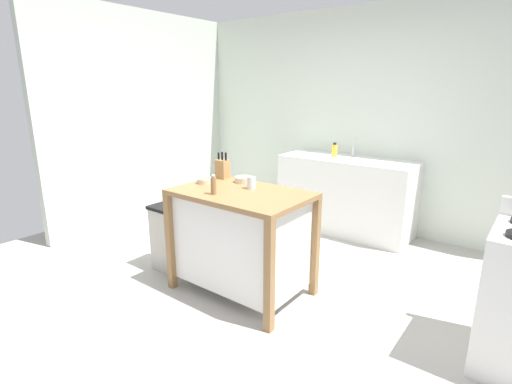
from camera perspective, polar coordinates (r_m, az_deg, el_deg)
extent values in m
plane|color=#ADA8A0|center=(3.37, 0.22, -14.84)|extent=(5.85, 5.85, 0.00)
cube|color=silver|center=(4.87, 16.33, 10.07)|extent=(4.85, 0.10, 2.60)
cube|color=beige|center=(5.24, -16.08, 10.42)|extent=(0.10, 2.80, 2.60)
cube|color=olive|center=(3.10, -2.25, -0.24)|extent=(1.09, 0.71, 0.04)
cube|color=silver|center=(3.22, -2.18, -6.97)|extent=(0.99, 0.61, 0.74)
cube|color=olive|center=(3.37, -12.56, -7.23)|extent=(0.06, 0.06, 0.84)
cube|color=olive|center=(2.73, 1.98, -12.50)|extent=(0.06, 0.06, 0.84)
cube|color=olive|center=(3.79, -5.09, -4.37)|extent=(0.06, 0.06, 0.84)
cube|color=olive|center=(3.23, 8.73, -8.11)|extent=(0.06, 0.06, 0.84)
cube|color=#AD7F4C|center=(3.53, -4.99, 3.41)|extent=(0.11, 0.09, 0.17)
cylinder|color=black|center=(3.54, -5.56, 5.33)|extent=(0.02, 0.02, 0.06)
cylinder|color=black|center=(3.51, -5.03, 5.34)|extent=(0.02, 0.02, 0.07)
cylinder|color=black|center=(3.48, -4.49, 5.26)|extent=(0.02, 0.02, 0.07)
cylinder|color=beige|center=(3.38, -7.50, 1.67)|extent=(0.14, 0.14, 0.04)
cylinder|color=gray|center=(3.37, -7.51, 1.96)|extent=(0.12, 0.12, 0.01)
cylinder|color=beige|center=(3.38, -1.85, 1.86)|extent=(0.15, 0.15, 0.05)
cylinder|color=gray|center=(3.37, -1.85, 2.21)|extent=(0.12, 0.12, 0.01)
cylinder|color=silver|center=(3.15, -0.70, 1.36)|extent=(0.07, 0.07, 0.10)
cylinder|color=olive|center=(3.00, -6.31, 0.89)|extent=(0.04, 0.04, 0.13)
sphere|color=#99999E|center=(2.98, -6.35, 2.36)|extent=(0.03, 0.03, 0.03)
cube|color=#B7B2A8|center=(3.76, -12.31, -6.85)|extent=(0.34, 0.26, 0.60)
cube|color=black|center=(3.65, -12.59, -2.27)|extent=(0.36, 0.28, 0.03)
cube|color=silver|center=(4.73, 13.10, -0.43)|extent=(1.56, 0.60, 0.89)
cube|color=silver|center=(4.61, 13.31, 4.65)|extent=(0.44, 0.36, 0.03)
cylinder|color=#B7BCC1|center=(4.74, 14.21, 6.40)|extent=(0.02, 0.02, 0.22)
cylinder|color=yellow|center=(4.71, 11.53, 6.02)|extent=(0.06, 0.06, 0.14)
cylinder|color=black|center=(4.70, 11.58, 7.02)|extent=(0.04, 0.04, 0.02)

